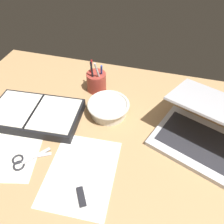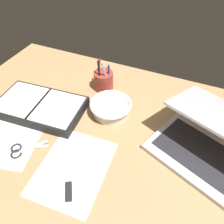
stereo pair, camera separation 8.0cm
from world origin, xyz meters
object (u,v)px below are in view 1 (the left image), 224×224
(pen_cup, at_px, (96,81))
(laptop, at_px, (208,131))
(scissors, at_px, (23,161))
(planner, at_px, (36,114))
(bowl, at_px, (108,108))

(pen_cup, bearing_deg, laptop, -20.67)
(laptop, distance_m, scissors, 0.64)
(planner, bearing_deg, bowl, 15.60)
(laptop, distance_m, bowl, 0.37)
(scissors, bearing_deg, pen_cup, 34.56)
(pen_cup, distance_m, scissors, 0.44)
(laptop, relative_size, planner, 1.15)
(bowl, xyz_separation_m, scissors, (-0.21, -0.29, -0.03))
(laptop, xyz_separation_m, pen_cup, (-0.46, 0.18, -0.01))
(bowl, distance_m, pen_cup, 0.16)
(pen_cup, height_order, scissors, pen_cup)
(bowl, height_order, scissors, bowl)
(laptop, relative_size, bowl, 2.50)
(laptop, height_order, bowl, laptop)
(pen_cup, bearing_deg, bowl, -55.05)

